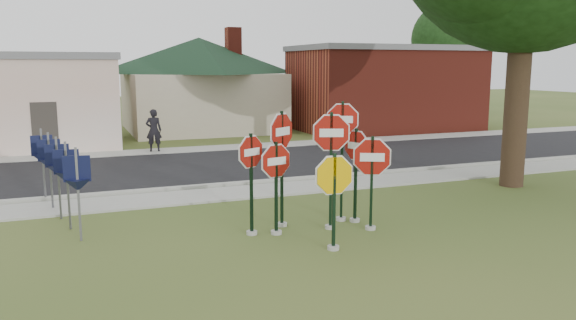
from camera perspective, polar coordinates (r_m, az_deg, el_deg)
name	(u,v)px	position (r m, az deg, el deg)	size (l,w,h in m)	color
ground	(347,248)	(11.58, 5.97, -8.90)	(120.00, 120.00, 0.00)	#39511E
sidewalk_near	(260,191)	(16.46, -2.88, -3.16)	(60.00, 1.60, 0.06)	#979890
road	(221,166)	(20.70, -6.87, -0.61)	(60.00, 7.00, 0.04)	black
sidewalk_far	(195,150)	(24.83, -9.39, 1.06)	(60.00, 1.60, 0.06)	#979890
curb	(249,183)	(17.38, -3.94, -2.35)	(60.00, 0.20, 0.14)	#979890
stop_sign_center	(331,152)	(12.49, 4.40, 0.79)	(1.08, 0.41, 2.77)	#9F9D95
stop_sign_yellow	(334,190)	(11.14, 4.71, -3.06)	(1.11, 0.24, 2.08)	#9F9D95
stop_sign_left	(276,177)	(12.12, -1.22, -1.74)	(1.00, 0.28, 2.15)	#9F9D95
stop_sign_right	(372,170)	(12.59, 8.51, -1.04)	(1.06, 0.53, 2.25)	#9F9D95
stop_sign_back_right	(342,144)	(13.17, 5.53, 1.66)	(0.92, 0.50, 2.94)	#9F9D95
stop_sign_back_left	(282,151)	(12.66, -0.64, 0.95)	(0.96, 0.66, 2.78)	#9F9D95
stop_sign_far_right	(356,164)	(13.17, 6.91, -0.37)	(0.36, 0.93, 2.32)	#9F9D95
stop_sign_far_left	(251,172)	(12.10, -3.76, -1.19)	(0.88, 0.47, 2.33)	#9F9D95
route_sign_row	(58,169)	(14.43, -22.33, -0.86)	(1.43, 4.63, 2.00)	#59595E
building_house	(199,66)	(32.51, -8.98, 9.46)	(11.60, 11.60, 6.20)	#B3A98E
building_brick	(385,87)	(33.03, 9.80, 7.28)	(10.20, 6.20, 4.75)	maroon
bg_tree_right	(449,39)	(44.88, 16.03, 11.69)	(5.60, 5.60, 8.40)	black
pedestrian	(154,130)	(24.37, -13.48, 2.96)	(0.65, 0.43, 1.79)	black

